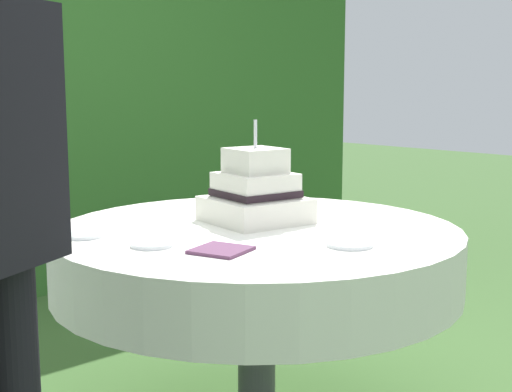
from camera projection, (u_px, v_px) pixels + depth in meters
cake_table at (257, 259)px, 2.43m from camera, size 1.37×1.37×0.75m
wedding_cake at (256, 194)px, 2.51m from camera, size 0.34×0.34×0.36m
serving_plate_near at (350, 244)px, 2.14m from camera, size 0.14×0.14×0.01m
serving_plate_far at (152, 244)px, 2.14m from camera, size 0.13×0.13×0.01m
serving_plate_left at (83, 235)px, 2.27m from camera, size 0.13×0.13×0.01m
napkin_stack at (221, 250)px, 2.07m from camera, size 0.19×0.19×0.01m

